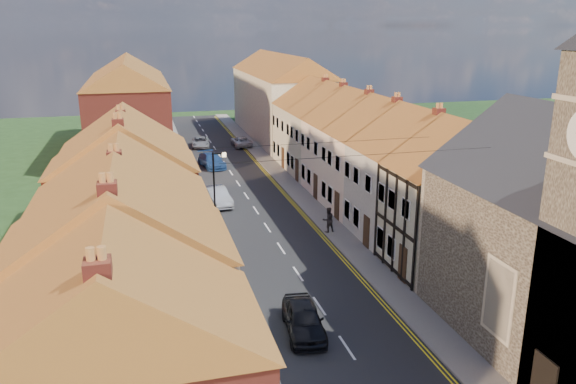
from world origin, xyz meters
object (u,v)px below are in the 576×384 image
Objects in this scene: pedestrian_right at (328,220)px; lamppost at (216,192)px; car_distant_b at (241,141)px; car_far at (212,161)px; pedestrian_left_b at (230,337)px; car_distant at (201,142)px; pedestrian_left at (242,316)px; car_mid at (217,196)px; car_near at (304,319)px.

lamppost is at bearing -14.93° from pedestrian_right.
lamppost is 1.37× the size of car_distant_b.
pedestrian_left_b reaches higher than car_far.
car_distant_b is (4.70, -0.90, 0.02)m from car_distant.
pedestrian_left is at bearing 41.76° from pedestrian_right.
pedestrian_left_b is (-0.77, -1.34, -0.16)m from pedestrian_left.
pedestrian_right is at bearing 65.09° from pedestrian_left_b.
car_distant is 0.97× the size of car_distant_b.
pedestrian_left is at bearing 79.08° from car_distant_b.
lamppost is 3.82× the size of pedestrian_left_b.
pedestrian_right is at bearing 64.35° from pedestrian_left.
car_mid is 1.00× the size of car_distant_b.
pedestrian_right reaches higher than car_distant.
car_distant is 4.79m from car_distant_b.
pedestrian_left reaches higher than car_mid.
car_distant_b is at bearing 65.93° from car_mid.
car_mid is at bearing -65.89° from pedestrian_right.
pedestrian_left is (-2.83, -42.81, 0.47)m from car_distant.
car_distant is 2.70× the size of pedestrian_left_b.
car_mid is 2.31× the size of pedestrian_left.
pedestrian_left_b is (-8.88, -13.07, -0.09)m from pedestrian_right.
lamppost is 1.26× the size of car_far.
car_far is at bearing -84.05° from car_distant.
car_near is at bearing 2.48° from pedestrian_left.
car_far is 3.02× the size of pedestrian_left_b.
car_distant_b is at bearing -4.94° from car_distant.
pedestrian_left reaches higher than pedestrian_right.
car_distant is (1.22, 22.67, -0.13)m from car_mid.
car_distant_b is (-0.58, 30.18, -0.39)m from pedestrian_right.
pedestrian_left reaches higher than car_near.
pedestrian_left is (-2.83, 0.32, 0.35)m from car_near.
pedestrian_left is 1.07× the size of pedestrian_right.
car_distant_b is (4.70, 9.25, -0.08)m from car_far.
pedestrian_left is at bearing -104.67° from car_far.
car_far is (2.31, 20.75, -2.85)m from lamppost.
car_near is 43.13m from car_distant.
pedestrian_right is at bearing 90.37° from car_distant_b.
car_far is 2.52× the size of pedestrian_left.
pedestrian_left is at bearing 179.63° from car_near.
pedestrian_left_b reaches higher than car_mid.
car_near is 2.67× the size of pedestrian_left_b.
car_distant_b is (7.53, 41.91, -0.45)m from pedestrian_left.
car_distant is (2.31, 30.90, -2.95)m from lamppost.
pedestrian_right reaches higher than car_distant_b.
pedestrian_left is at bearing -87.83° from car_distant.
car_far is 2.70× the size of pedestrian_right.
pedestrian_right is at bearing -85.56° from car_far.
car_far is at bearing -89.41° from pedestrian_right.
car_distant is at bearing 96.17° from car_near.
pedestrian_left_b reaches higher than car_distant.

